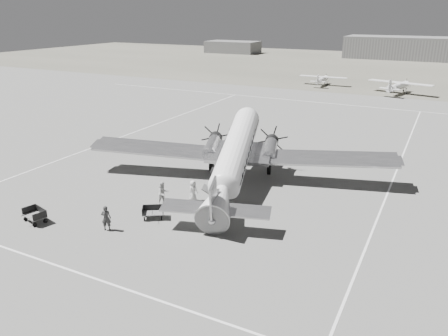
% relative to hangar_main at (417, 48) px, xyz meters
% --- Properties ---
extents(ground, '(260.00, 260.00, 0.00)m').
position_rel_hangar_main_xyz_m(ground, '(-5.00, -120.00, -3.30)').
color(ground, slate).
rests_on(ground, ground).
extents(taxi_line_near, '(60.00, 0.15, 0.01)m').
position_rel_hangar_main_xyz_m(taxi_line_near, '(-5.00, -134.00, -3.29)').
color(taxi_line_near, silver).
rests_on(taxi_line_near, ground).
extents(taxi_line_right, '(0.15, 80.00, 0.01)m').
position_rel_hangar_main_xyz_m(taxi_line_right, '(7.00, -120.00, -3.29)').
color(taxi_line_right, silver).
rests_on(taxi_line_right, ground).
extents(taxi_line_left, '(0.15, 60.00, 0.01)m').
position_rel_hangar_main_xyz_m(taxi_line_left, '(-23.00, -110.00, -3.29)').
color(taxi_line_left, silver).
rests_on(taxi_line_left, ground).
extents(taxi_line_horizon, '(90.00, 0.15, 0.01)m').
position_rel_hangar_main_xyz_m(taxi_line_horizon, '(-5.00, -80.00, -3.29)').
color(taxi_line_horizon, silver).
rests_on(taxi_line_horizon, ground).
extents(grass_infield, '(260.00, 90.00, 0.01)m').
position_rel_hangar_main_xyz_m(grass_infield, '(-5.00, -25.00, -3.30)').
color(grass_infield, '#605C51').
rests_on(grass_infield, ground).
extents(hangar_main, '(42.00, 14.00, 6.60)m').
position_rel_hangar_main_xyz_m(hangar_main, '(0.00, 0.00, 0.00)').
color(hangar_main, slate).
rests_on(hangar_main, ground).
extents(shed_secondary, '(18.00, 10.00, 4.00)m').
position_rel_hangar_main_xyz_m(shed_secondary, '(-60.00, -5.00, -1.30)').
color(shed_secondary, '#5C5C5C').
rests_on(shed_secondary, ground).
extents(dc3_airliner, '(31.04, 25.45, 5.12)m').
position_rel_hangar_main_xyz_m(dc3_airliner, '(-4.67, -118.28, -0.74)').
color(dc3_airliner, silver).
rests_on(dc3_airliner, ground).
extents(light_plane_left, '(9.55, 7.79, 1.96)m').
position_rel_hangar_main_xyz_m(light_plane_left, '(-12.25, -62.73, -2.32)').
color(light_plane_left, silver).
rests_on(light_plane_left, ground).
extents(light_plane_right, '(13.17, 11.63, 2.34)m').
position_rel_hangar_main_xyz_m(light_plane_right, '(2.32, -66.03, -2.13)').
color(light_plane_right, silver).
rests_on(light_plane_right, ground).
extents(baggage_cart_near, '(1.90, 1.75, 0.88)m').
position_rel_hangar_main_xyz_m(baggage_cart_near, '(-7.13, -126.46, -2.86)').
color(baggage_cart_near, '#5C5C5C').
rests_on(baggage_cart_near, ground).
extents(baggage_cart_far, '(1.98, 1.62, 0.97)m').
position_rel_hangar_main_xyz_m(baggage_cart_far, '(-14.07, -130.63, -2.81)').
color(baggage_cart_far, '#5C5C5C').
rests_on(baggage_cart_far, ground).
extents(ground_crew, '(0.76, 0.68, 1.75)m').
position_rel_hangar_main_xyz_m(ground_crew, '(-8.85, -129.29, -2.42)').
color(ground_crew, '#2B2B2B').
rests_on(ground_crew, ground).
extents(ramp_agent, '(1.02, 1.11, 1.84)m').
position_rel_hangar_main_xyz_m(ramp_agent, '(-7.81, -124.18, -2.38)').
color(ramp_agent, '#B7B7B4').
rests_on(ramp_agent, ground).
extents(passenger, '(0.76, 0.94, 1.66)m').
position_rel_hangar_main_xyz_m(passenger, '(-6.17, -122.56, -2.47)').
color(passenger, '#B7B6B4').
rests_on(passenger, ground).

